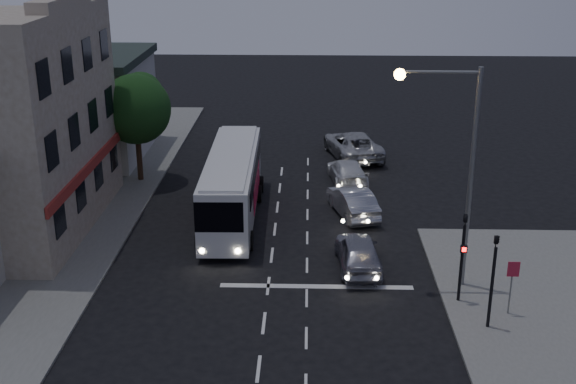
{
  "coord_description": "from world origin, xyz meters",
  "views": [
    {
      "loc": [
        1.59,
        -24.72,
        13.96
      ],
      "look_at": [
        0.67,
        7.36,
        2.2
      ],
      "focal_mm": 45.0,
      "sensor_mm": 36.0,
      "label": 1
    }
  ],
  "objects_px": {
    "traffic_signal_side": "(494,270)",
    "regulatory_sign": "(512,279)",
    "car_sedan_a": "(353,202)",
    "car_suv": "(358,252)",
    "street_tree": "(135,106)",
    "streetlight": "(456,154)",
    "car_sedan_c": "(353,145)",
    "traffic_signal_main": "(463,247)",
    "car_sedan_b": "(347,171)",
    "tour_bus": "(232,184)"
  },
  "relations": [
    {
      "from": "traffic_signal_side",
      "to": "streetlight",
      "type": "xyz_separation_m",
      "value": [
        -0.96,
        3.4,
        3.31
      ]
    },
    {
      "from": "traffic_signal_main",
      "to": "car_suv",
      "type": "bearing_deg",
      "value": 141.33
    },
    {
      "from": "traffic_signal_side",
      "to": "regulatory_sign",
      "type": "distance_m",
      "value": 1.61
    },
    {
      "from": "car_sedan_a",
      "to": "car_suv",
      "type": "bearing_deg",
      "value": 74.04
    },
    {
      "from": "traffic_signal_side",
      "to": "regulatory_sign",
      "type": "bearing_deg",
      "value": 43.92
    },
    {
      "from": "tour_bus",
      "to": "traffic_signal_side",
      "type": "height_order",
      "value": "traffic_signal_side"
    },
    {
      "from": "regulatory_sign",
      "to": "streetlight",
      "type": "distance_m",
      "value": 5.18
    },
    {
      "from": "traffic_signal_main",
      "to": "streetlight",
      "type": "xyz_separation_m",
      "value": [
        -0.26,
        1.42,
        3.31
      ]
    },
    {
      "from": "regulatory_sign",
      "to": "tour_bus",
      "type": "bearing_deg",
      "value": 139.91
    },
    {
      "from": "car_sedan_a",
      "to": "regulatory_sign",
      "type": "relative_size",
      "value": 2.05
    },
    {
      "from": "car_suv",
      "to": "car_sedan_a",
      "type": "height_order",
      "value": "car_suv"
    },
    {
      "from": "streetlight",
      "to": "car_sedan_a",
      "type": "bearing_deg",
      "value": 113.76
    },
    {
      "from": "car_sedan_c",
      "to": "street_tree",
      "type": "relative_size",
      "value": 0.97
    },
    {
      "from": "car_sedan_a",
      "to": "traffic_signal_side",
      "type": "bearing_deg",
      "value": 96.33
    },
    {
      "from": "car_sedan_b",
      "to": "street_tree",
      "type": "height_order",
      "value": "street_tree"
    },
    {
      "from": "car_sedan_c",
      "to": "streetlight",
      "type": "distance_m",
      "value": 18.75
    },
    {
      "from": "car_sedan_c",
      "to": "traffic_signal_side",
      "type": "height_order",
      "value": "traffic_signal_side"
    },
    {
      "from": "traffic_signal_side",
      "to": "tour_bus",
      "type": "bearing_deg",
      "value": 134.62
    },
    {
      "from": "regulatory_sign",
      "to": "streetlight",
      "type": "xyz_separation_m",
      "value": [
        -1.96,
        2.44,
        4.14
      ]
    },
    {
      "from": "traffic_signal_side",
      "to": "regulatory_sign",
      "type": "height_order",
      "value": "traffic_signal_side"
    },
    {
      "from": "street_tree",
      "to": "tour_bus",
      "type": "bearing_deg",
      "value": -42.89
    },
    {
      "from": "street_tree",
      "to": "car_sedan_a",
      "type": "bearing_deg",
      "value": -22.59
    },
    {
      "from": "regulatory_sign",
      "to": "street_tree",
      "type": "relative_size",
      "value": 0.35
    },
    {
      "from": "car_sedan_c",
      "to": "traffic_signal_main",
      "type": "relative_size",
      "value": 1.47
    },
    {
      "from": "regulatory_sign",
      "to": "car_sedan_b",
      "type": "bearing_deg",
      "value": 109.45
    },
    {
      "from": "traffic_signal_side",
      "to": "street_tree",
      "type": "height_order",
      "value": "street_tree"
    },
    {
      "from": "car_sedan_c",
      "to": "car_sedan_b",
      "type": "bearing_deg",
      "value": 70.07
    },
    {
      "from": "car_sedan_a",
      "to": "regulatory_sign",
      "type": "bearing_deg",
      "value": 102.71
    },
    {
      "from": "car_sedan_b",
      "to": "streetlight",
      "type": "bearing_deg",
      "value": 97.84
    },
    {
      "from": "car_sedan_b",
      "to": "traffic_signal_main",
      "type": "height_order",
      "value": "traffic_signal_main"
    },
    {
      "from": "traffic_signal_side",
      "to": "traffic_signal_main",
      "type": "bearing_deg",
      "value": 109.49
    },
    {
      "from": "car_sedan_a",
      "to": "streetlight",
      "type": "height_order",
      "value": "streetlight"
    },
    {
      "from": "traffic_signal_side",
      "to": "streetlight",
      "type": "distance_m",
      "value": 4.84
    },
    {
      "from": "car_sedan_b",
      "to": "regulatory_sign",
      "type": "distance_m",
      "value": 16.27
    },
    {
      "from": "car_sedan_b",
      "to": "streetlight",
      "type": "height_order",
      "value": "streetlight"
    },
    {
      "from": "car_sedan_c",
      "to": "traffic_signal_main",
      "type": "bearing_deg",
      "value": 86.06
    },
    {
      "from": "traffic_signal_main",
      "to": "regulatory_sign",
      "type": "xyz_separation_m",
      "value": [
        1.7,
        -1.01,
        -0.82
      ]
    },
    {
      "from": "street_tree",
      "to": "streetlight",
      "type": "bearing_deg",
      "value": -39.51
    },
    {
      "from": "tour_bus",
      "to": "car_suv",
      "type": "relative_size",
      "value": 2.54
    },
    {
      "from": "streetlight",
      "to": "traffic_signal_main",
      "type": "bearing_deg",
      "value": -79.8
    },
    {
      "from": "tour_bus",
      "to": "traffic_signal_main",
      "type": "height_order",
      "value": "traffic_signal_main"
    },
    {
      "from": "car_sedan_a",
      "to": "car_sedan_c",
      "type": "relative_size",
      "value": 0.74
    },
    {
      "from": "car_sedan_c",
      "to": "street_tree",
      "type": "height_order",
      "value": "street_tree"
    },
    {
      "from": "car_suv",
      "to": "regulatory_sign",
      "type": "height_order",
      "value": "regulatory_sign"
    },
    {
      "from": "tour_bus",
      "to": "traffic_signal_main",
      "type": "relative_size",
      "value": 2.73
    },
    {
      "from": "tour_bus",
      "to": "streetlight",
      "type": "height_order",
      "value": "streetlight"
    },
    {
      "from": "car_suv",
      "to": "car_sedan_b",
      "type": "relative_size",
      "value": 0.94
    },
    {
      "from": "car_suv",
      "to": "regulatory_sign",
      "type": "distance_m",
      "value": 6.86
    },
    {
      "from": "car_sedan_a",
      "to": "street_tree",
      "type": "relative_size",
      "value": 0.73
    },
    {
      "from": "car_sedan_a",
      "to": "regulatory_sign",
      "type": "height_order",
      "value": "regulatory_sign"
    }
  ]
}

